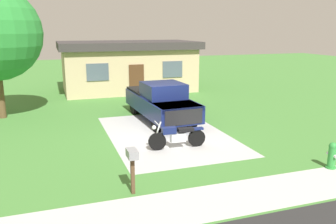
% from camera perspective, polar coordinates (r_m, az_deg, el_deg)
% --- Properties ---
extents(ground_plane, '(80.00, 80.00, 0.00)m').
position_cam_1_polar(ground_plane, '(14.87, -0.20, -3.66)').
color(ground_plane, '#447F36').
extents(driveway_pad, '(4.81, 7.39, 0.01)m').
position_cam_1_polar(driveway_pad, '(14.87, -0.20, -3.65)').
color(driveway_pad, '#B3B3B3').
rests_on(driveway_pad, ground).
extents(sidewalk_strip, '(36.00, 1.80, 0.01)m').
position_cam_1_polar(sidewalk_strip, '(9.77, 11.41, -13.45)').
color(sidewalk_strip, '#BCBCB6').
rests_on(sidewalk_strip, ground).
extents(motorcycle, '(2.21, 0.70, 1.09)m').
position_cam_1_polar(motorcycle, '(13.04, 1.46, -3.97)').
color(motorcycle, black).
rests_on(motorcycle, ground).
extents(pickup_truck, '(2.27, 5.71, 1.90)m').
position_cam_1_polar(pickup_truck, '(17.00, -1.31, 1.84)').
color(pickup_truck, black).
rests_on(pickup_truck, ground).
extents(fire_hydrant, '(0.32, 0.40, 0.87)m').
position_cam_1_polar(fire_hydrant, '(12.39, 25.26, -6.48)').
color(fire_hydrant, '#2D8C38').
rests_on(fire_hydrant, ground).
extents(mailbox, '(0.26, 0.48, 1.26)m').
position_cam_1_polar(mailbox, '(9.42, -5.87, -7.78)').
color(mailbox, '#4C3823').
rests_on(mailbox, ground).
extents(neighbor_house, '(9.60, 5.60, 3.50)m').
position_cam_1_polar(neighbor_house, '(25.52, -6.56, 7.57)').
color(neighbor_house, tan).
rests_on(neighbor_house, ground).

